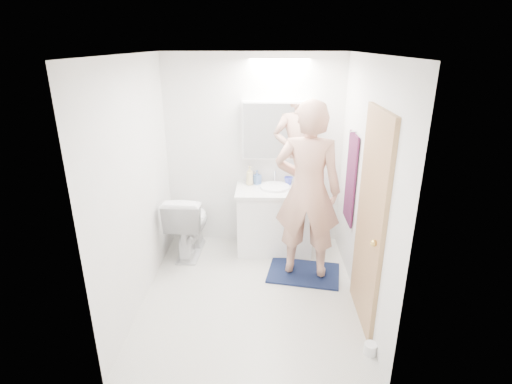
{
  "coord_description": "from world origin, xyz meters",
  "views": [
    {
      "loc": [
        0.14,
        -3.56,
        2.5
      ],
      "look_at": [
        0.05,
        0.25,
        1.05
      ],
      "focal_mm": 27.8,
      "sensor_mm": 36.0,
      "label": 1
    }
  ],
  "objects_px": {
    "person": "(308,191)",
    "soap_bottle_b": "(257,177)",
    "medicine_cabinet": "(278,130)",
    "soap_bottle_a": "(250,176)",
    "vanity_cabinet": "(274,221)",
    "toilet_paper_roll": "(370,349)",
    "toilet": "(189,223)",
    "toothbrush_cup": "(288,181)"
  },
  "relations": [
    {
      "from": "vanity_cabinet",
      "to": "person",
      "type": "bearing_deg",
      "value": -60.8
    },
    {
      "from": "soap_bottle_a",
      "to": "soap_bottle_b",
      "type": "relative_size",
      "value": 1.34
    },
    {
      "from": "soap_bottle_b",
      "to": "soap_bottle_a",
      "type": "bearing_deg",
      "value": -161.7
    },
    {
      "from": "soap_bottle_b",
      "to": "toothbrush_cup",
      "type": "xyz_separation_m",
      "value": [
        0.39,
        -0.02,
        -0.04
      ]
    },
    {
      "from": "medicine_cabinet",
      "to": "person",
      "type": "bearing_deg",
      "value": -69.83
    },
    {
      "from": "vanity_cabinet",
      "to": "soap_bottle_a",
      "type": "xyz_separation_m",
      "value": [
        -0.31,
        0.15,
        0.55
      ]
    },
    {
      "from": "medicine_cabinet",
      "to": "toilet",
      "type": "height_order",
      "value": "medicine_cabinet"
    },
    {
      "from": "medicine_cabinet",
      "to": "toothbrush_cup",
      "type": "xyz_separation_m",
      "value": [
        0.14,
        -0.05,
        -0.63
      ]
    },
    {
      "from": "soap_bottle_a",
      "to": "toothbrush_cup",
      "type": "relative_size",
      "value": 2.21
    },
    {
      "from": "person",
      "to": "soap_bottle_b",
      "type": "distance_m",
      "value": 0.96
    },
    {
      "from": "medicine_cabinet",
      "to": "soap_bottle_a",
      "type": "height_order",
      "value": "medicine_cabinet"
    },
    {
      "from": "medicine_cabinet",
      "to": "person",
      "type": "xyz_separation_m",
      "value": [
        0.29,
        -0.8,
        -0.48
      ]
    },
    {
      "from": "soap_bottle_b",
      "to": "toilet_paper_roll",
      "type": "relative_size",
      "value": 1.63
    },
    {
      "from": "person",
      "to": "soap_bottle_a",
      "type": "distance_m",
      "value": 0.99
    },
    {
      "from": "toilet",
      "to": "soap_bottle_b",
      "type": "xyz_separation_m",
      "value": [
        0.84,
        0.3,
        0.51
      ]
    },
    {
      "from": "person",
      "to": "toilet_paper_roll",
      "type": "height_order",
      "value": "person"
    },
    {
      "from": "toilet",
      "to": "soap_bottle_a",
      "type": "height_order",
      "value": "soap_bottle_a"
    },
    {
      "from": "toothbrush_cup",
      "to": "toilet_paper_roll",
      "type": "bearing_deg",
      "value": -72.75
    },
    {
      "from": "vanity_cabinet",
      "to": "toilet",
      "type": "xyz_separation_m",
      "value": [
        -1.06,
        -0.11,
        0.01
      ]
    },
    {
      "from": "soap_bottle_a",
      "to": "medicine_cabinet",
      "type": "bearing_deg",
      "value": 9.74
    },
    {
      "from": "vanity_cabinet",
      "to": "toilet_paper_roll",
      "type": "relative_size",
      "value": 8.18
    },
    {
      "from": "medicine_cabinet",
      "to": "soap_bottle_b",
      "type": "distance_m",
      "value": 0.65
    },
    {
      "from": "toilet",
      "to": "toilet_paper_roll",
      "type": "xyz_separation_m",
      "value": [
        1.85,
        -1.71,
        -0.35
      ]
    },
    {
      "from": "vanity_cabinet",
      "to": "toilet_paper_roll",
      "type": "xyz_separation_m",
      "value": [
        0.79,
        -1.83,
        -0.34
      ]
    },
    {
      "from": "soap_bottle_b",
      "to": "toothbrush_cup",
      "type": "relative_size",
      "value": 1.65
    },
    {
      "from": "medicine_cabinet",
      "to": "soap_bottle_b",
      "type": "xyz_separation_m",
      "value": [
        -0.26,
        -0.03,
        -0.59
      ]
    },
    {
      "from": "soap_bottle_b",
      "to": "toilet_paper_roll",
      "type": "bearing_deg",
      "value": -63.25
    },
    {
      "from": "toilet",
      "to": "soap_bottle_b",
      "type": "relative_size",
      "value": 4.51
    },
    {
      "from": "vanity_cabinet",
      "to": "soap_bottle_b",
      "type": "height_order",
      "value": "soap_bottle_b"
    },
    {
      "from": "person",
      "to": "toilet",
      "type": "bearing_deg",
      "value": -8.75
    },
    {
      "from": "person",
      "to": "toothbrush_cup",
      "type": "distance_m",
      "value": 0.78
    },
    {
      "from": "medicine_cabinet",
      "to": "person",
      "type": "distance_m",
      "value": 0.98
    },
    {
      "from": "medicine_cabinet",
      "to": "toilet_paper_roll",
      "type": "relative_size",
      "value": 8.0
    },
    {
      "from": "vanity_cabinet",
      "to": "toilet_paper_roll",
      "type": "height_order",
      "value": "vanity_cabinet"
    },
    {
      "from": "medicine_cabinet",
      "to": "soap_bottle_b",
      "type": "bearing_deg",
      "value": -173.39
    },
    {
      "from": "toilet",
      "to": "person",
      "type": "bearing_deg",
      "value": 164.04
    },
    {
      "from": "soap_bottle_a",
      "to": "toilet_paper_roll",
      "type": "height_order",
      "value": "soap_bottle_a"
    },
    {
      "from": "toothbrush_cup",
      "to": "toilet_paper_roll",
      "type": "height_order",
      "value": "toothbrush_cup"
    },
    {
      "from": "soap_bottle_b",
      "to": "medicine_cabinet",
      "type": "bearing_deg",
      "value": 6.61
    },
    {
      "from": "person",
      "to": "soap_bottle_a",
      "type": "xyz_separation_m",
      "value": [
        -0.64,
        0.74,
        -0.08
      ]
    },
    {
      "from": "soap_bottle_a",
      "to": "soap_bottle_b",
      "type": "xyz_separation_m",
      "value": [
        0.09,
        0.03,
        -0.03
      ]
    },
    {
      "from": "toothbrush_cup",
      "to": "medicine_cabinet",
      "type": "bearing_deg",
      "value": 159.75
    }
  ]
}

